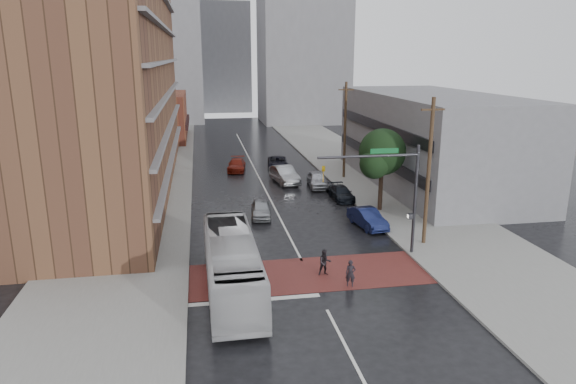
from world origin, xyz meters
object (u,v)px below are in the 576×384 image
object	(u,v)px
car_travel_a	(261,209)
car_parked_far	(317,179)
transit_bus	(232,264)
car_travel_b	(285,175)
pedestrian_a	(351,274)
pedestrian_b	(325,263)
car_parked_mid	(341,193)
car_parked_near	(368,218)
car_travel_c	(237,165)
suv_travel	(278,162)

from	to	relation	value
car_travel_a	car_parked_far	distance (m)	10.95
transit_bus	car_parked_far	size ratio (longest dim) A/B	2.53
car_parked_far	car_travel_b	bearing A→B (deg)	147.63
pedestrian_a	car_travel_a	bearing A→B (deg)	120.96
pedestrian_b	car_parked_mid	size ratio (longest dim) A/B	0.38
transit_bus	pedestrian_a	distance (m)	6.63
transit_bus	car_travel_a	xyz separation A→B (m)	(3.16, 13.05, -0.91)
car_parked_mid	car_parked_far	size ratio (longest dim) A/B	0.91
car_travel_b	car_parked_far	distance (m)	3.65
car_parked_near	pedestrian_b	bearing A→B (deg)	-132.85
car_parked_near	transit_bus	bearing A→B (deg)	-148.84
car_travel_c	car_parked_near	world-z (taller)	car_parked_near
car_parked_mid	transit_bus	bearing A→B (deg)	-124.23
pedestrian_a	car_parked_far	size ratio (longest dim) A/B	0.34
transit_bus	car_parked_far	xyz separation A→B (m)	(9.80, 21.75, -0.82)
transit_bus	car_parked_far	distance (m)	23.87
car_parked_near	suv_travel	bearing A→B (deg)	89.66
car_travel_c	car_parked_mid	xyz separation A→B (m)	(8.38, -13.55, -0.07)
pedestrian_a	pedestrian_b	size ratio (longest dim) A/B	0.98
car_travel_a	car_parked_far	bearing A→B (deg)	58.59
car_travel_a	pedestrian_a	bearing A→B (deg)	-69.95
pedestrian_a	car_travel_c	distance (m)	31.31
car_parked_near	car_parked_mid	world-z (taller)	car_parked_near
car_travel_a	car_parked_near	distance (m)	8.53
car_travel_a	car_parked_near	world-z (taller)	car_parked_near
car_travel_a	car_travel_c	distance (m)	17.51
pedestrian_a	car_parked_near	size ratio (longest dim) A/B	0.36
car_travel_c	suv_travel	xyz separation A→B (m)	(4.78, 0.56, -0.00)
car_travel_c	car_parked_far	xyz separation A→B (m)	(7.28, -8.80, 0.10)
pedestrian_b	car_parked_near	world-z (taller)	pedestrian_b
pedestrian_b	suv_travel	distance (m)	29.92
car_travel_b	car_travel_c	xyz separation A→B (m)	(-4.37, 6.60, -0.19)
car_travel_a	car_parked_near	bearing A→B (deg)	-20.76
suv_travel	car_parked_mid	world-z (taller)	suv_travel
transit_bus	car_travel_c	distance (m)	30.67
suv_travel	car_parked_far	distance (m)	9.69
car_parked_near	car_parked_far	xyz separation A→B (m)	(-0.98, 12.54, 0.06)
transit_bus	car_travel_a	bearing A→B (deg)	75.69
car_travel_b	car_travel_c	size ratio (longest dim) A/B	1.13
transit_bus	car_parked_mid	distance (m)	20.22
pedestrian_b	car_travel_a	xyz separation A→B (m)	(-2.35, 11.81, -0.12)
transit_bus	pedestrian_b	bearing A→B (deg)	11.99
transit_bus	car_parked_near	xyz separation A→B (m)	(10.78, 9.22, -0.88)
car_travel_b	car_travel_c	bearing A→B (deg)	114.61
car_travel_a	car_parked_mid	size ratio (longest dim) A/B	0.96
pedestrian_b	car_travel_b	distance (m)	22.76
pedestrian_a	car_parked_near	bearing A→B (deg)	83.40
transit_bus	pedestrian_a	xyz separation A→B (m)	(6.56, -0.50, -0.81)
pedestrian_b	car_parked_near	distance (m)	9.56
car_travel_b	car_travel_c	world-z (taller)	car_travel_b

